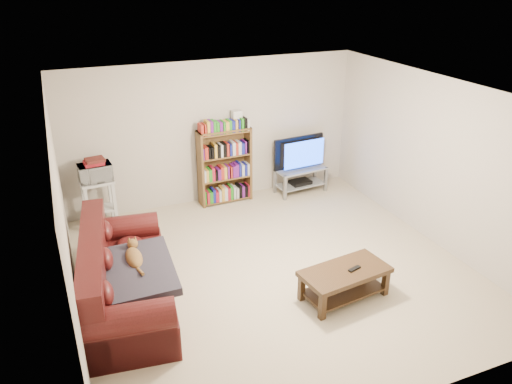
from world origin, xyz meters
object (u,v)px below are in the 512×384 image
tv_stand (301,176)px  bookshelf (225,165)px  sofa (120,283)px  coffee_table (344,278)px

tv_stand → bookshelf: bearing=168.7°
sofa → coffee_table: sofa is taller
coffee_table → bookshelf: size_ratio=0.88×
sofa → coffee_table: bearing=-11.5°
sofa → tv_stand: sofa is taller
bookshelf → tv_stand: bearing=-8.2°
sofa → coffee_table: 2.69m
coffee_table → tv_stand: tv_stand is taller
sofa → bookshelf: bearing=54.8°
sofa → bookshelf: 3.16m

